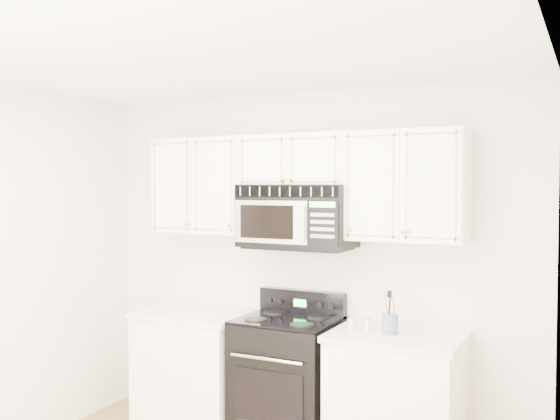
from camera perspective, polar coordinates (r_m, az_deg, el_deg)
The scene contains 9 objects.
room at distance 3.28m, azimuth -10.48°, elevation -8.28°, with size 3.51×3.51×2.61m.
base_cabinet_left at distance 5.08m, azimuth -7.60°, elevation -14.62°, with size 0.86×0.65×0.92m.
base_cabinet_right at distance 4.41m, azimuth 10.60°, elevation -17.26°, with size 0.86×0.65×0.92m.
range at distance 4.70m, azimuth 0.70°, elevation -15.27°, with size 0.69×0.64×1.10m.
upper_cabinets at distance 4.59m, azimuth 1.62°, elevation 2.70°, with size 2.44×0.37×0.75m.
microwave at distance 4.54m, azimuth 1.58°, elevation -0.53°, with size 0.82×0.46×0.45m.
utensil_crock at distance 4.23m, azimuth 10.03°, elevation -10.17°, with size 0.11×0.11×0.29m.
shaker_salt at distance 4.32m, azimuth 6.53°, elevation -10.18°, with size 0.04×0.04×0.09m.
shaker_pepper at distance 4.29m, azimuth 8.00°, elevation -10.30°, with size 0.04×0.04×0.09m.
Camera 1 is at (1.97, -2.56, 1.90)m, focal length 40.00 mm.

